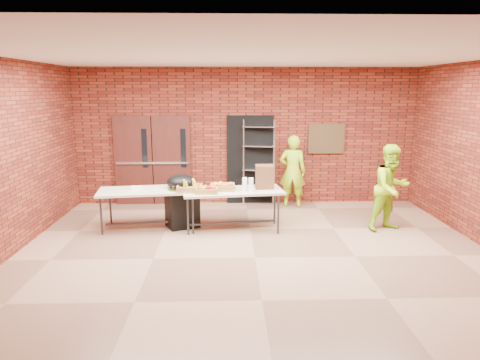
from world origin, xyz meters
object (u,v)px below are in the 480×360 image
at_px(volunteer_woman, 293,171).
at_px(volunteer_man, 391,188).
at_px(coffee_dispenser, 265,177).
at_px(table_left, 149,193).
at_px(table_right, 233,193).
at_px(covered_grill, 182,201).
at_px(wire_rack, 259,163).

height_order(volunteer_woman, volunteer_man, same).
bearing_deg(coffee_dispenser, volunteer_woman, 62.20).
distance_m(table_left, table_right, 1.62).
distance_m(table_left, covered_grill, 0.66).
relative_size(covered_grill, volunteer_man, 0.64).
xyz_separation_m(covered_grill, volunteer_man, (4.05, -0.31, 0.30)).
relative_size(wire_rack, table_left, 1.00).
xyz_separation_m(table_right, covered_grill, (-1.01, 0.18, -0.19)).
bearing_deg(coffee_dispenser, table_left, -177.84).
bearing_deg(covered_grill, wire_rack, 21.51).
distance_m(volunteer_woman, volunteer_man, 2.39).
distance_m(covered_grill, volunteer_woman, 2.82).
xyz_separation_m(coffee_dispenser, volunteer_woman, (0.78, 1.48, -0.18)).
height_order(coffee_dispenser, volunteer_man, volunteer_man).
xyz_separation_m(wire_rack, table_left, (-2.25, -1.78, -0.28)).
distance_m(table_right, volunteer_woman, 2.14).
bearing_deg(volunteer_man, table_right, 156.96).
relative_size(coffee_dispenser, volunteer_man, 0.27).
relative_size(table_right, volunteer_woman, 1.20).
bearing_deg(covered_grill, volunteer_man, -28.14).
xyz_separation_m(coffee_dispenser, covered_grill, (-1.63, 0.04, -0.48)).
height_order(wire_rack, table_right, wire_rack).
xyz_separation_m(wire_rack, volunteer_man, (2.41, -1.96, -0.17)).
bearing_deg(covered_grill, table_left, 167.73).
distance_m(coffee_dispenser, volunteer_man, 2.44).
bearing_deg(volunteer_man, table_left, 157.04).
bearing_deg(volunteer_woman, table_left, 39.41).
relative_size(wire_rack, coffee_dispenser, 4.40).
bearing_deg(volunteer_woman, volunteer_man, 145.34).
relative_size(table_right, covered_grill, 1.88).
distance_m(wire_rack, table_right, 1.97).
relative_size(wire_rack, table_right, 1.01).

